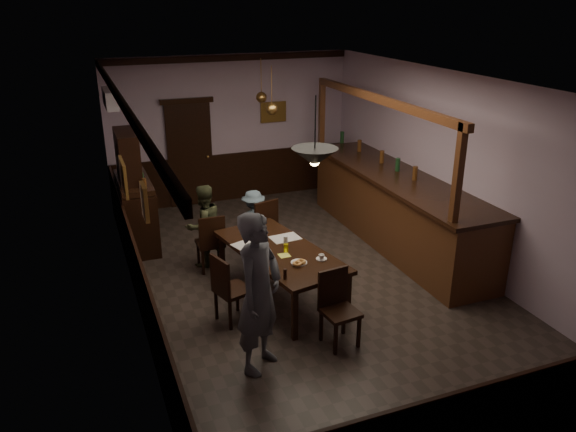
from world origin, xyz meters
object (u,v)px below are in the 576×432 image
person_standing (259,293)px  coffee_cup (321,257)px  soda_can (286,248)px  pendant_iron (315,157)px  pendant_brass_far (261,98)px  pendant_brass_mid (272,109)px  chair_near (337,304)px  sideboard (135,200)px  chair_side (228,287)px  chair_far_left (211,241)px  person_seated_left (204,226)px  bar_counter (396,207)px  dining_table (280,254)px  chair_far_right (263,226)px  person_seated_right (254,221)px

person_standing → coffee_cup: bearing=-4.2°
soda_can → pendant_iron: bearing=-80.8°
pendant_iron → pendant_brass_far: same height
pendant_brass_mid → chair_near: bearing=-96.4°
sideboard → pendant_brass_mid: size_ratio=2.47×
soda_can → coffee_cup: bearing=-50.3°
chair_side → pendant_brass_far: (1.72, 3.63, 1.77)m
chair_side → pendant_brass_mid: (1.52, 2.50, 1.77)m
chair_far_left → soda_can: chair_far_left is taller
person_standing → sideboard: sideboard is taller
person_seated_left → bar_counter: (3.29, -0.35, -0.02)m
dining_table → pendant_iron: 1.78m
soda_can → pendant_brass_far: bearing=76.6°
chair_far_left → chair_far_right: 0.92m
sideboard → bar_counter: bearing=-20.4°
coffee_cup → pendant_brass_far: size_ratio=0.10×
chair_far_left → chair_near: size_ratio=0.98×
coffee_cup → soda_can: bearing=118.2°
person_standing → sideboard: (-0.88, 4.08, -0.16)m
person_seated_right → soda_can: (-0.08, -1.72, 0.27)m
person_seated_right → chair_side: bearing=62.2°
person_seated_left → person_seated_right: person_seated_left is taller
bar_counter → pendant_brass_mid: (-1.89, 1.03, 1.65)m
sideboard → person_seated_left: bearing=-53.2°
dining_table → pendant_iron: bearing=-78.5°
sideboard → pendant_brass_far: size_ratio=2.47×
soda_can → pendant_iron: pendant_iron is taller
chair_far_left → pendant_brass_mid: (1.36, 0.95, 1.78)m
person_seated_right → pendant_brass_far: (0.72, 1.63, 1.75)m
dining_table → pendant_brass_far: 3.72m
dining_table → chair_far_right: chair_far_right is taller
soda_can → bar_counter: size_ratio=0.03×
chair_side → sideboard: sideboard is taller
sideboard → pendant_brass_far: (2.51, 0.59, 1.50)m
chair_far_left → person_seated_right: bearing=-151.4°
dining_table → person_standing: size_ratio=1.22×
coffee_cup → bar_counter: bar_counter is taller
pendant_iron → pendant_brass_mid: size_ratio=1.04×
soda_can → bar_counter: bearing=25.6°
chair_near → pendant_iron: (-0.11, 0.51, 1.75)m
chair_near → coffee_cup: 0.82m
chair_far_right → dining_table: bearing=66.1°
chair_side → chair_far_left: bearing=-23.6°
pendant_brass_far → coffee_cup: bearing=-96.9°
chair_far_left → person_standing: 2.63m
dining_table → chair_near: 1.33m
person_seated_right → pendant_brass_mid: size_ratio=1.34×
chair_side → person_standing: (0.09, -1.04, 0.43)m
chair_far_left → dining_table: bearing=121.9°
chair_far_right → person_seated_right: person_seated_right is taller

